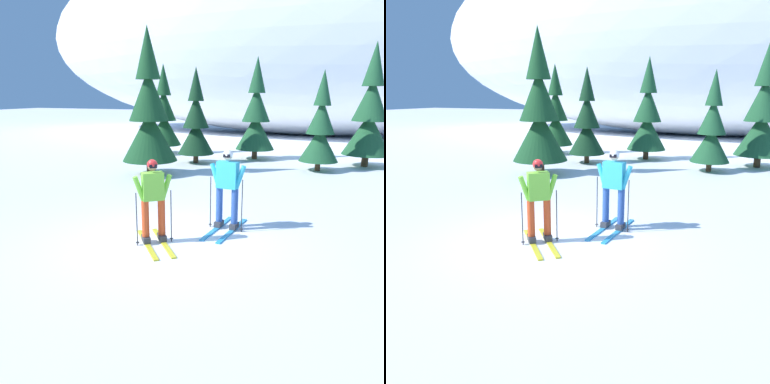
% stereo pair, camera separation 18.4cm
% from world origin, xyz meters
% --- Properties ---
extents(ground_plane, '(120.00, 120.00, 0.00)m').
position_xyz_m(ground_plane, '(0.00, 0.00, 0.00)').
color(ground_plane, white).
extents(skier_lime_jacket, '(1.40, 1.54, 1.71)m').
position_xyz_m(skier_lime_jacket, '(-0.18, -0.13, 0.89)').
color(skier_lime_jacket, gold).
rests_on(skier_lime_jacket, ground).
extents(skier_cyan_jacket, '(0.83, 1.74, 1.78)m').
position_xyz_m(skier_cyan_jacket, '(0.92, 1.23, 0.94)').
color(skier_cyan_jacket, '#2893CC').
rests_on(skier_cyan_jacket, ground).
extents(pine_tree_far_left, '(1.69, 1.69, 4.36)m').
position_xyz_m(pine_tree_far_left, '(-5.41, 10.88, 1.83)').
color(pine_tree_far_left, '#47301E').
rests_on(pine_tree_far_left, ground).
extents(pine_tree_left, '(2.03, 2.03, 5.25)m').
position_xyz_m(pine_tree_left, '(-3.56, 5.97, 2.20)').
color(pine_tree_left, '#47301E').
rests_on(pine_tree_left, ground).
extents(pine_tree_center_left, '(1.56, 1.56, 4.04)m').
position_xyz_m(pine_tree_center_left, '(-2.92, 8.93, 1.69)').
color(pine_tree_center_left, '#47301E').
rests_on(pine_tree_center_left, ground).
extents(pine_tree_center, '(1.75, 1.75, 4.54)m').
position_xyz_m(pine_tree_center, '(-0.80, 10.94, 1.90)').
color(pine_tree_center, '#47301E').
rests_on(pine_tree_center, ground).
extents(pine_tree_center_right, '(1.48, 1.48, 3.83)m').
position_xyz_m(pine_tree_center_right, '(2.17, 9.03, 1.60)').
color(pine_tree_center_right, '#47301E').
rests_on(pine_tree_center_right, ground).
extents(pine_tree_right, '(1.91, 1.91, 4.94)m').
position_xyz_m(pine_tree_right, '(3.89, 10.78, 2.06)').
color(pine_tree_right, '#47301E').
rests_on(pine_tree_right, ground).
extents(snow_ridge_background, '(43.86, 15.23, 14.90)m').
position_xyz_m(snow_ridge_background, '(0.33, 23.48, 7.45)').
color(snow_ridge_background, white).
rests_on(snow_ridge_background, ground).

